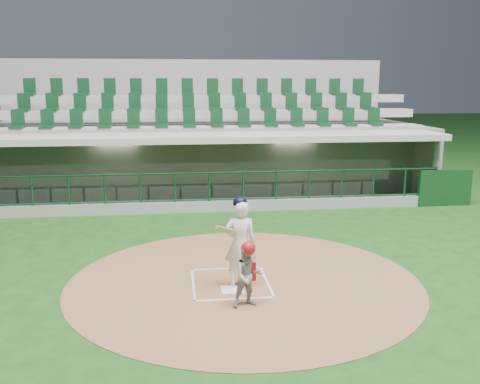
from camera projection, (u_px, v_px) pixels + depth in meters
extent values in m
plane|color=#154012|center=(229.00, 278.00, 11.13)|extent=(120.00, 120.00, 0.00)
cylinder|color=brown|center=(244.00, 281.00, 10.97)|extent=(7.20, 7.20, 0.01)
cube|color=white|center=(232.00, 290.00, 10.45)|extent=(0.43, 0.43, 0.02)
cube|color=silver|center=(193.00, 284.00, 10.75)|extent=(0.05, 1.80, 0.01)
cube|color=white|center=(267.00, 281.00, 10.93)|extent=(0.05, 1.80, 0.01)
cube|color=silver|center=(226.00, 269.00, 11.66)|extent=(1.55, 0.05, 0.01)
cube|color=white|center=(235.00, 299.00, 10.01)|extent=(1.55, 0.05, 0.01)
cube|color=slate|center=(207.00, 217.00, 18.54)|extent=(15.00, 3.00, 0.10)
cube|color=slate|center=(204.00, 170.00, 19.82)|extent=(15.00, 0.20, 2.70)
cube|color=beige|center=(204.00, 164.00, 19.65)|extent=(13.50, 0.04, 0.90)
cube|color=slate|center=(415.00, 173.00, 19.16)|extent=(0.20, 3.00, 2.70)
cube|color=#A49E94|center=(206.00, 135.00, 17.73)|extent=(15.40, 3.50, 0.20)
cube|color=gray|center=(210.00, 207.00, 16.89)|extent=(15.00, 0.15, 0.40)
cube|color=black|center=(209.00, 158.00, 16.58)|extent=(15.00, 0.01, 0.95)
cube|color=brown|center=(205.00, 203.00, 19.50)|extent=(12.75, 0.40, 0.45)
cube|color=white|center=(115.00, 140.00, 17.64)|extent=(1.30, 0.35, 0.04)
cube|color=white|center=(293.00, 137.00, 18.36)|extent=(1.30, 0.35, 0.04)
cube|color=black|center=(445.00, 188.00, 17.69)|extent=(1.80, 0.18, 1.20)
imported|color=#A81212|center=(36.00, 192.00, 18.58)|extent=(1.13, 0.81, 1.58)
imported|color=maroon|center=(136.00, 192.00, 18.64)|extent=(0.93, 0.48, 1.53)
imported|color=#B31F13|center=(247.00, 186.00, 19.17)|extent=(0.90, 0.63, 1.74)
imported|color=#AA1312|center=(332.00, 182.00, 19.77)|extent=(1.74, 0.78, 1.81)
cube|color=slate|center=(201.00, 156.00, 21.36)|extent=(17.00, 6.50, 2.50)
cube|color=#A39E93|center=(203.00, 130.00, 19.67)|extent=(16.60, 0.95, 0.30)
cube|color=gray|center=(201.00, 114.00, 20.49)|extent=(16.60, 0.95, 0.30)
cube|color=gray|center=(200.00, 99.00, 21.30)|extent=(16.60, 0.95, 0.30)
cube|color=gray|center=(197.00, 116.00, 24.35)|extent=(17.00, 0.25, 5.05)
imported|color=white|center=(240.00, 244.00, 10.52)|extent=(0.65, 0.44, 1.75)
sphere|color=black|center=(240.00, 203.00, 10.36)|extent=(0.28, 0.28, 0.28)
cylinder|color=#A8844C|center=(229.00, 230.00, 10.18)|extent=(0.58, 0.79, 0.39)
imported|color=#97979C|center=(248.00, 276.00, 9.60)|extent=(0.63, 0.53, 1.14)
sphere|color=#B41316|center=(248.00, 248.00, 9.50)|extent=(0.26, 0.26, 0.26)
cube|color=#AE121D|center=(247.00, 271.00, 9.74)|extent=(0.32, 0.10, 0.35)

